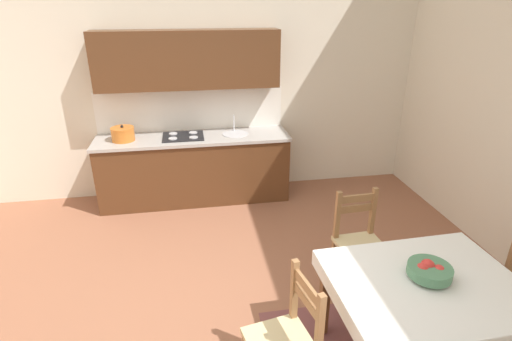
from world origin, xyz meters
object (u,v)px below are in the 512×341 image
(kitchen_cabinetry, at_px, (193,139))
(dining_chair_kitchen_side, at_px, (359,243))
(fruit_bowl, at_px, (429,270))
(dining_table, at_px, (425,297))
(dining_chair_tv_side, at_px, (286,341))

(kitchen_cabinetry, relative_size, dining_chair_kitchen_side, 2.68)
(kitchen_cabinetry, relative_size, fruit_bowl, 8.31)
(kitchen_cabinetry, xyz_separation_m, fruit_bowl, (1.54, -3.01, -0.04))
(dining_table, bearing_deg, dining_chair_kitchen_side, 92.89)
(dining_chair_kitchen_side, xyz_separation_m, fruit_bowl, (0.08, -0.91, 0.37))
(kitchen_cabinetry, height_order, dining_chair_tv_side, kitchen_cabinetry)
(dining_chair_tv_side, distance_m, fruit_bowl, 1.10)
(dining_table, height_order, fruit_bowl, fruit_bowl)
(dining_table, relative_size, fruit_bowl, 4.42)
(kitchen_cabinetry, relative_size, dining_chair_tv_side, 2.68)
(kitchen_cabinetry, bearing_deg, dining_chair_kitchen_side, -55.10)
(dining_chair_kitchen_side, bearing_deg, kitchen_cabinetry, 124.90)
(kitchen_cabinetry, relative_size, dining_table, 1.88)
(kitchen_cabinetry, bearing_deg, dining_table, -63.71)
(dining_table, height_order, dining_chair_kitchen_side, dining_chair_kitchen_side)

